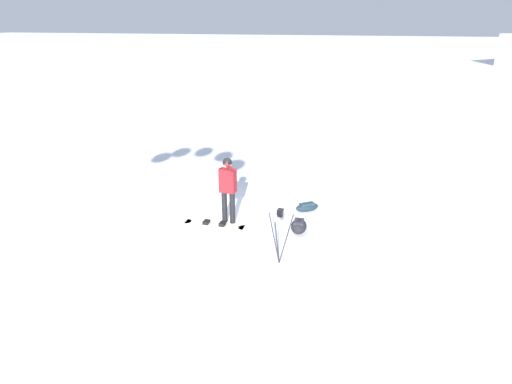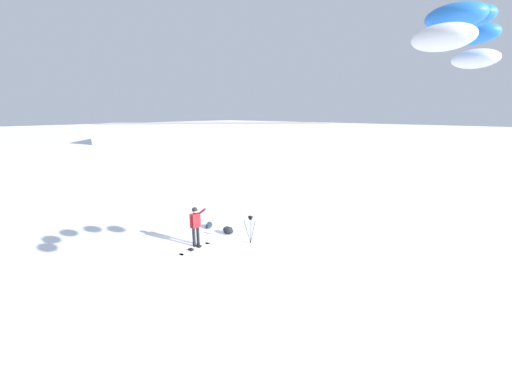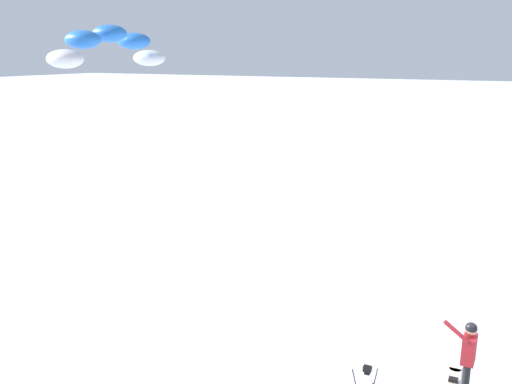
# 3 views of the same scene
# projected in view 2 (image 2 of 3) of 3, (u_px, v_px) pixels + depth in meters

# --- Properties ---
(ground_plane) EXTENTS (300.00, 300.00, 0.00)m
(ground_plane) POSITION_uv_depth(u_px,v_px,m) (201.00, 243.00, 14.28)
(ground_plane) COLOR white
(snowboarder) EXTENTS (0.47, 0.68, 1.80)m
(snowboarder) POSITION_uv_depth(u_px,v_px,m) (195.00, 222.00, 13.81)
(snowboarder) COLOR black
(snowboarder) RESTS_ON ground_plane
(snowboard) EXTENTS (1.87, 0.34, 0.10)m
(snowboard) POSITION_uv_depth(u_px,v_px,m) (195.00, 249.00, 13.68)
(snowboard) COLOR beige
(snowboard) RESTS_ON ground_plane
(traction_kite) EXTENTS (3.73, 1.14, 1.05)m
(traction_kite) POSITION_uv_depth(u_px,v_px,m) (464.00, 34.00, 6.40)
(traction_kite) COLOR white
(gear_bag_large) EXTENTS (0.44, 0.62, 0.34)m
(gear_bag_large) POSITION_uv_depth(u_px,v_px,m) (228.00, 230.00, 15.37)
(gear_bag_large) COLOR black
(gear_bag_large) RESTS_ON ground_plane
(camera_tripod) EXTENTS (0.56, 0.51, 1.28)m
(camera_tripod) POSITION_uv_depth(u_px,v_px,m) (250.00, 224.00, 14.09)
(camera_tripod) COLOR #262628
(camera_tripod) RESTS_ON ground_plane
(gear_bag_small) EXTENTS (0.73, 0.66, 0.23)m
(gear_bag_small) POSITION_uv_depth(u_px,v_px,m) (209.00, 225.00, 16.24)
(gear_bag_small) COLOR #192833
(gear_bag_small) RESTS_ON ground_plane
(distant_ridge) EXTENTS (39.70, 38.31, 3.54)m
(distant_ridge) POSITION_uv_depth(u_px,v_px,m) (217.00, 132.00, 63.30)
(distant_ridge) COLOR #B1A9B3
(distant_ridge) RESTS_ON ground_plane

